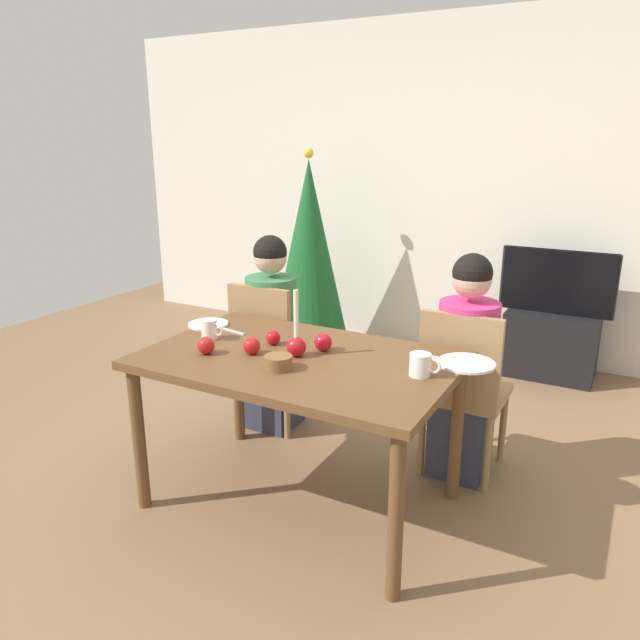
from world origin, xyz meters
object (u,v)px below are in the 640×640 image
object	(u,v)px
tv	(558,282)
apple_near_candle	(252,346)
mug_left	(210,329)
apple_by_right_mug	(206,345)
christmas_tree	(309,248)
plate_left	(208,324)
chair_right	(463,384)
mug_right	(421,365)
tv_stand	(550,344)
person_left_child	(272,336)
apple_far_edge	(323,342)
candle_centerpiece	(297,343)
chair_left	(269,347)
apple_by_left_plate	(273,338)
dining_table	(299,374)
person_right_child	(465,371)
plate_right	(466,363)
bowl_walnuts	(279,362)

from	to	relation	value
tv	apple_near_candle	bearing A→B (deg)	-112.74
mug_left	apple_by_right_mug	bearing A→B (deg)	-56.44
christmas_tree	apple_by_right_mug	distance (m)	2.28
plate_left	apple_near_candle	size ratio (longest dim) A/B	2.63
chair_right	apple_near_candle	distance (m)	1.09
mug_right	christmas_tree	bearing A→B (deg)	129.97
tv_stand	tv	xyz separation A→B (m)	(0.00, 0.00, 0.47)
person_left_child	apple_far_edge	distance (m)	0.84
apple_by_right_mug	apple_far_edge	bearing A→B (deg)	32.99
tv	mug_right	size ratio (longest dim) A/B	5.87
apple_far_edge	candle_centerpiece	bearing A→B (deg)	-121.18
chair_left	apple_far_edge	distance (m)	0.84
tv	apple_far_edge	world-z (taller)	tv
apple_by_left_plate	apple_by_right_mug	bearing A→B (deg)	-128.03
apple_by_right_mug	candle_centerpiece	bearing A→B (deg)	24.65
dining_table	person_right_child	xyz separation A→B (m)	(0.60, 0.64, -0.10)
tv	candle_centerpiece	size ratio (longest dim) A/B	2.56
mug_left	chair_left	bearing A→B (deg)	94.96
apple_by_left_plate	apple_by_right_mug	size ratio (longest dim) A/B	0.87
mug_left	plate_right	bearing A→B (deg)	11.93
tv_stand	candle_centerpiece	world-z (taller)	candle_centerpiece
christmas_tree	mug_right	distance (m)	2.56
person_right_child	mug_left	size ratio (longest dim) A/B	9.56
tv_stand	apple_by_right_mug	distance (m)	2.79
tv_stand	apple_by_right_mug	size ratio (longest dim) A/B	7.88
mug_left	apple_by_left_plate	size ratio (longest dim) A/B	1.74
plate_left	apple_far_edge	xyz separation A→B (m)	(0.72, -0.06, 0.04)
chair_right	apple_far_edge	size ratio (longest dim) A/B	10.73
plate_right	apple_by_right_mug	world-z (taller)	apple_by_right_mug
person_right_child	apple_by_left_plate	world-z (taller)	person_right_child
christmas_tree	plate_left	distance (m)	1.87
apple_by_left_plate	mug_right	bearing A→B (deg)	-3.06
chair_left	person_left_child	distance (m)	0.07
person_left_child	person_right_child	bearing A→B (deg)	0.00
person_left_child	bowl_walnuts	distance (m)	1.01
christmas_tree	mug_right	bearing A→B (deg)	-50.03
person_right_child	plate_right	xyz separation A→B (m)	(0.10, -0.38, 0.19)
dining_table	christmas_tree	bearing A→B (deg)	118.36
apple_far_edge	apple_by_right_mug	bearing A→B (deg)	-147.01
plate_right	apple_far_edge	world-z (taller)	apple_far_edge
dining_table	person_right_child	distance (m)	0.88
candle_centerpiece	plate_left	bearing A→B (deg)	164.50
chair_right	apple_near_candle	xyz separation A→B (m)	(-0.80, -0.68, 0.28)
chair_left	apple_by_left_plate	world-z (taller)	chair_left
apple_by_right_mug	chair_left	bearing A→B (deg)	102.41
person_right_child	plate_left	distance (m)	1.35
chair_left	person_right_child	distance (m)	1.16
chair_right	apple_far_edge	xyz separation A→B (m)	(-0.54, -0.49, 0.28)
person_right_child	apple_far_edge	distance (m)	0.78
mug_left	apple_by_right_mug	distance (m)	0.22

